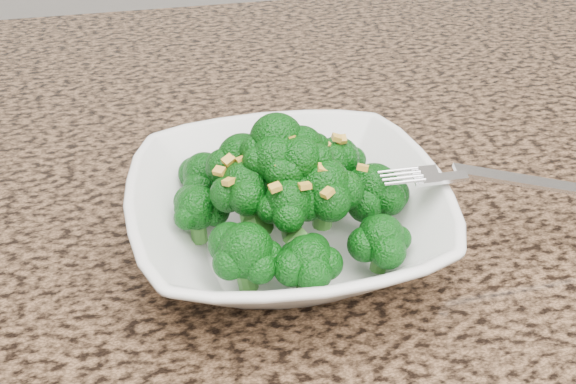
{
  "coord_description": "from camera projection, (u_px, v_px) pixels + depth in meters",
  "views": [
    {
      "loc": [
        -0.12,
        -0.13,
        1.24
      ],
      "look_at": [
        -0.03,
        0.28,
        0.95
      ],
      "focal_mm": 45.0,
      "sensor_mm": 36.0,
      "label": 1
    }
  ],
  "objects": [
    {
      "name": "fork",
      "position": [
        457.0,
        177.0,
        0.5
      ],
      "size": [
        0.18,
        0.06,
        0.01
      ],
      "primitive_type": null,
      "rotation": [
        0.0,
        0.0,
        -0.17
      ],
      "color": "silver",
      "rests_on": "bowl"
    },
    {
      "name": "garlic_topping",
      "position": [
        288.0,
        97.0,
        0.47
      ],
      "size": [
        0.12,
        0.12,
        0.01
      ],
      "primitive_type": null,
      "color": "yellow",
      "rests_on": "broccoli_pile"
    },
    {
      "name": "bowl",
      "position": [
        288.0,
        217.0,
        0.52
      ],
      "size": [
        0.23,
        0.23,
        0.06
      ],
      "primitive_type": "imported",
      "rotation": [
        0.0,
        0.0,
        -0.01
      ],
      "color": "white",
      "rests_on": "granite_counter"
    },
    {
      "name": "broccoli_pile",
      "position": [
        288.0,
        145.0,
        0.49
      ],
      "size": [
        0.2,
        0.2,
        0.07
      ],
      "primitive_type": null,
      "color": "#084C0B",
      "rests_on": "bowl"
    },
    {
      "name": "granite_counter",
      "position": [
        325.0,
        245.0,
        0.56
      ],
      "size": [
        1.64,
        1.04,
        0.03
      ],
      "primitive_type": "cube",
      "color": "brown",
      "rests_on": "cabinet"
    }
  ]
}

